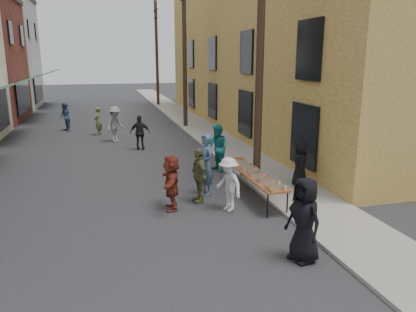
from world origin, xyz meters
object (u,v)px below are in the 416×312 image
utility_pole_far (157,54)px  catering_tray_sausage (275,187)px  utility_pole_mid (185,53)px  guest_front_a (304,220)px  utility_pole_near (260,50)px  guest_front_c (218,148)px  server (300,164)px  serving_table (253,174)px

utility_pole_far → catering_tray_sausage: size_ratio=18.00×
utility_pole_mid → utility_pole_far: size_ratio=1.00×
guest_front_a → utility_pole_near: bearing=152.9°
utility_pole_mid → guest_front_c: bearing=-95.0°
guest_front_a → utility_pole_far: bearing=162.1°
guest_front_a → server: guest_front_a is taller
guest_front_c → server: bearing=18.6°
utility_pole_mid → serving_table: bearing=-92.6°
catering_tray_sausage → serving_table: bearing=90.0°
guest_front_a → server: bearing=137.8°
utility_pole_near → catering_tray_sausage: bearing=-102.0°
serving_table → guest_front_a: size_ratio=2.15×
serving_table → catering_tray_sausage: (-0.00, -1.65, 0.08)m
utility_pole_near → utility_pole_far: bearing=90.0°
utility_pole_far → serving_table: utility_pole_far is taller
serving_table → server: size_ratio=2.62×
utility_pole_mid → server: (1.12, -12.99, -3.64)m
utility_pole_near → utility_pole_mid: 12.00m
utility_pole_far → utility_pole_near: bearing=-90.0°
utility_pole_far → guest_front_c: bearing=-92.3°
guest_front_a → serving_table: bearing=157.6°
catering_tray_sausage → server: 2.52m
utility_pole_mid → guest_front_a: utility_pole_mid is taller
guest_front_c → serving_table: bearing=-12.0°
utility_pole_near → catering_tray_sausage: size_ratio=18.00×
utility_pole_near → utility_pole_mid: (0.00, 12.00, 0.00)m
utility_pole_mid → serving_table: (-0.60, -13.18, -3.79)m
guest_front_c → utility_pole_mid: bearing=157.1°
guest_front_a → guest_front_c: 7.19m
guest_front_a → utility_pole_mid: bearing=160.7°
utility_pole_mid → server: utility_pole_mid is taller
utility_pole_mid → guest_front_c: 10.90m
guest_front_c → catering_tray_sausage: bearing=-14.1°
serving_table → catering_tray_sausage: catering_tray_sausage is taller
guest_front_c → utility_pole_far: bearing=159.8°
catering_tray_sausage → server: size_ratio=0.33×
server → guest_front_a: bearing=173.2°
utility_pole_near → server: (1.12, -0.99, -3.64)m
catering_tray_sausage → server: (1.72, 1.84, 0.07)m
utility_pole_mid → catering_tray_sausage: bearing=-92.3°
utility_pole_near → utility_pole_mid: size_ratio=1.00×
utility_pole_near → utility_pole_far: same height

